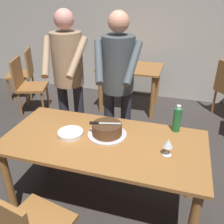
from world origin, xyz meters
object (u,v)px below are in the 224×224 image
at_px(wine_glass_near, 168,144).
at_px(person_standing_beside, 68,73).
at_px(person_cutting_cake, 118,79).
at_px(main_dining_table, 104,151).
at_px(cake_on_platter, 107,130).
at_px(background_chair_2, 27,84).
at_px(cake_knife, 99,123).
at_px(background_chair_1, 23,72).
at_px(water_bottle, 177,119).
at_px(background_table, 130,76).
at_px(plate_stack, 71,133).

bearing_deg(wine_glass_near, person_standing_beside, 148.36).
height_order(person_cutting_cake, person_standing_beside, same).
distance_m(main_dining_table, person_cutting_cake, 0.76).
relative_size(cake_on_platter, background_chair_2, 0.38).
height_order(cake_knife, background_chair_2, background_chair_2).
bearing_deg(person_cutting_cake, cake_on_platter, -84.40).
bearing_deg(cake_knife, background_chair_1, 137.32).
xyz_separation_m(water_bottle, background_table, (-0.82, 1.82, -0.29)).
bearing_deg(person_cutting_cake, main_dining_table, -85.76).
bearing_deg(person_standing_beside, plate_stack, -64.99).
distance_m(plate_stack, person_standing_beside, 0.79).
bearing_deg(plate_stack, main_dining_table, 2.25).
xyz_separation_m(cake_on_platter, water_bottle, (0.57, 0.24, 0.06)).
bearing_deg(cake_knife, person_cutting_cake, 88.15).
bearing_deg(background_chair_1, water_bottle, -31.80).
distance_m(water_bottle, person_cutting_cake, 0.72).
bearing_deg(cake_on_platter, cake_knife, -166.18).
distance_m(person_cutting_cake, background_chair_2, 2.09).
distance_m(cake_on_platter, background_chair_2, 2.36).
bearing_deg(background_chair_1, person_standing_beside, -41.14).
bearing_deg(person_standing_beside, water_bottle, -15.03).
distance_m(cake_knife, person_cutting_cake, 0.59).
xyz_separation_m(cake_on_platter, wine_glass_near, (0.53, -0.14, 0.05)).
height_order(cake_knife, water_bottle, water_bottle).
distance_m(cake_knife, water_bottle, 0.69).
height_order(cake_on_platter, background_chair_1, background_chair_1).
xyz_separation_m(wine_glass_near, water_bottle, (0.04, 0.38, 0.01)).
xyz_separation_m(plate_stack, wine_glass_near, (0.83, -0.04, 0.08)).
bearing_deg(background_chair_2, cake_knife, -40.23).
bearing_deg(background_table, background_chair_2, -159.37).
distance_m(plate_stack, background_table, 2.17).
bearing_deg(background_chair_1, cake_on_platter, -41.54).
bearing_deg(water_bottle, cake_on_platter, -156.81).
xyz_separation_m(main_dining_table, wine_glass_near, (0.53, -0.05, 0.21)).
height_order(wine_glass_near, person_standing_beside, person_standing_beside).
distance_m(cake_on_platter, cake_knife, 0.10).
distance_m(water_bottle, background_table, 2.01).
height_order(water_bottle, background_chair_2, water_bottle).
xyz_separation_m(cake_knife, water_bottle, (0.64, 0.26, -0.00)).
relative_size(cake_on_platter, water_bottle, 1.36).
relative_size(cake_on_platter, cake_knife, 1.27).
xyz_separation_m(water_bottle, person_standing_beside, (-1.18, 0.32, 0.21)).
bearing_deg(cake_on_platter, background_chair_1, 138.46).
bearing_deg(person_cutting_cake, background_chair_2, 152.13).
bearing_deg(person_standing_beside, main_dining_table, -47.06).
bearing_deg(person_cutting_cake, background_chair_1, 146.38).
distance_m(person_standing_beside, background_chair_1, 2.25).
bearing_deg(wine_glass_near, background_table, 109.55).
bearing_deg(background_table, background_chair_1, -177.97).
bearing_deg(wine_glass_near, background_chair_2, 145.64).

